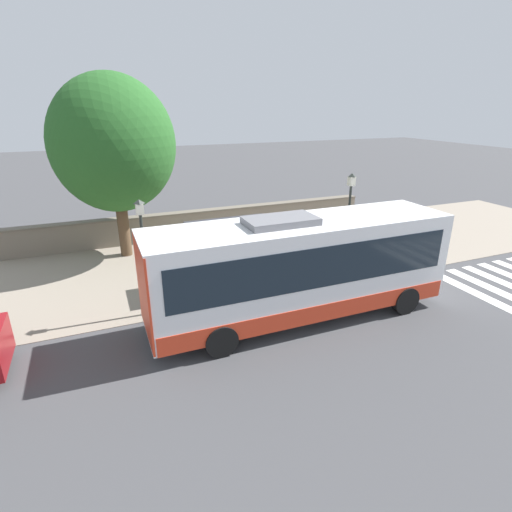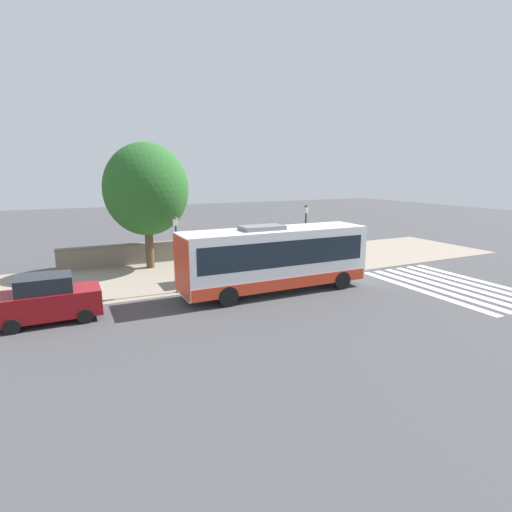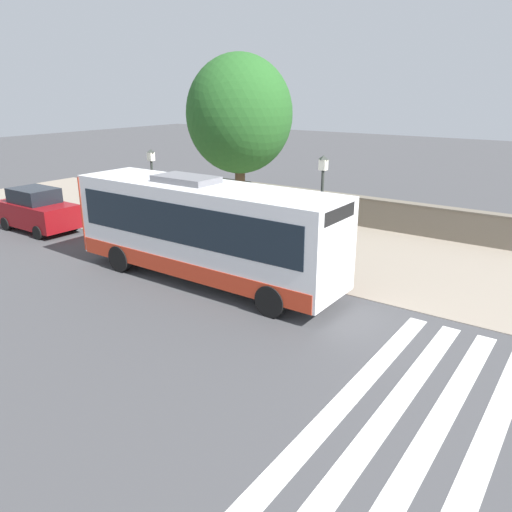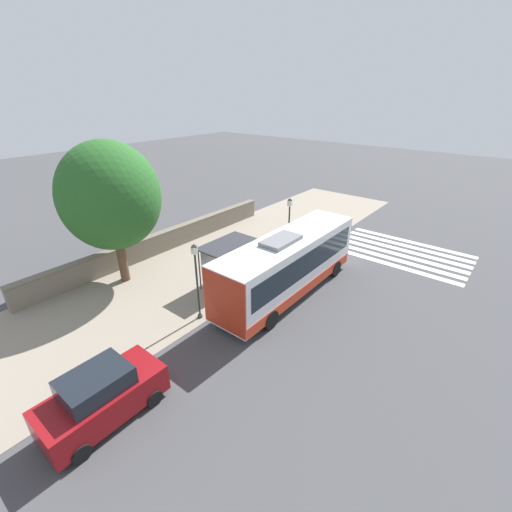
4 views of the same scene
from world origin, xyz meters
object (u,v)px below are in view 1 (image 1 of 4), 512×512
street_lamp_far (348,218)px  shade_tree (113,145)px  bus (300,267)px  pedestrian (365,259)px  street_lamp_near (144,249)px  bus_shelter (230,232)px  bench (274,252)px

street_lamp_far → shade_tree: 10.77m
bus → pedestrian: bearing=112.1°
bus → street_lamp_far: (-2.23, 3.37, 0.74)m
bus → street_lamp_far: bearing=123.5°
bus → shade_tree: bearing=-150.2°
pedestrian → street_lamp_near: street_lamp_near is taller
pedestrian → shade_tree: bearing=-128.5°
bus_shelter → shade_tree: shade_tree is taller
street_lamp_far → bench: bearing=-144.3°
bench → street_lamp_far: bearing=35.7°
bus → street_lamp_near: bearing=-114.3°
bench → street_lamp_far: (2.79, 2.00, 2.16)m
pedestrian → street_lamp_near: size_ratio=0.42×
pedestrian → street_lamp_far: street_lamp_far is taller
bench → street_lamp_near: (2.88, -6.10, 1.98)m
bus → street_lamp_near: street_lamp_near is taller
bus → pedestrian: 4.29m
bus → bench: 5.40m
bench → pedestrian: bearing=36.2°
bench → shade_tree: shade_tree is taller
bus_shelter → street_lamp_far: bearing=73.7°
bus → shade_tree: (-8.59, -4.92, 3.36)m
pedestrian → shade_tree: 12.03m
bus → pedestrian: (-1.58, 3.89, -0.87)m
street_lamp_far → street_lamp_near: bearing=-89.3°
bus_shelter → street_lamp_near: street_lamp_near is taller
street_lamp_near → street_lamp_far: 8.10m
street_lamp_far → pedestrian: bearing=38.1°
pedestrian → bench: bearing=-143.8°
bus_shelter → street_lamp_near: size_ratio=0.82×
pedestrian → street_lamp_far: (-0.66, -0.52, 1.61)m
bus_shelter → bench: (-1.44, 2.60, -1.72)m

